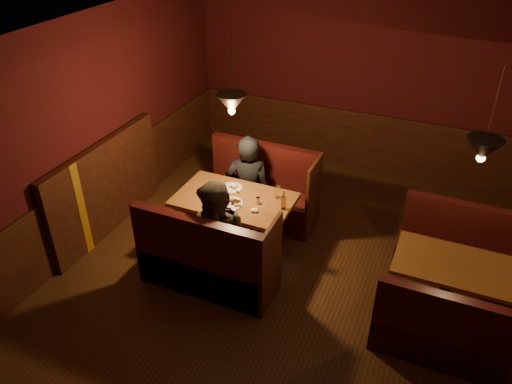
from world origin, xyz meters
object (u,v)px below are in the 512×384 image
at_px(second_bench_far, 454,253).
at_px(second_table, 449,276).
at_px(diner_b, 217,224).
at_px(main_table, 235,210).
at_px(second_bench_near, 441,336).
at_px(main_bench_far, 262,195).
at_px(diner_a, 248,170).
at_px(main_bench_near, 207,265).

bearing_deg(second_bench_far, second_table, -92.20).
relative_size(second_table, second_bench_far, 0.90).
bearing_deg(diner_b, main_table, 104.83).
relative_size(second_bench_near, diner_b, 0.78).
bearing_deg(main_bench_far, diner_a, -115.17).
distance_m(second_table, second_bench_near, 0.75).
height_order(second_table, diner_a, diner_a).
relative_size(main_bench_near, second_bench_far, 1.22).
relative_size(main_bench_near, diner_a, 0.94).
distance_m(main_bench_far, diner_b, 1.58).
distance_m(main_bench_near, diner_b, 0.54).
bearing_deg(diner_a, main_table, 83.02).
height_order(second_table, second_bench_far, second_bench_far).
relative_size(main_table, main_bench_far, 0.91).
distance_m(main_bench_near, diner_a, 1.52).
distance_m(second_bench_far, diner_a, 2.80).
relative_size(main_table, diner_a, 0.86).
xyz_separation_m(second_bench_far, diner_a, (-2.75, -0.04, 0.55)).
relative_size(second_bench_far, diner_a, 0.78).
bearing_deg(main_bench_far, main_bench_near, -90.00).
bearing_deg(main_bench_far, diner_b, -87.35).
xyz_separation_m(second_bench_near, diner_b, (-2.57, 0.15, 0.55)).
height_order(main_table, second_table, main_table).
distance_m(main_table, diner_a, 0.65).
relative_size(main_bench_far, second_bench_near, 1.22).
distance_m(main_bench_far, diner_a, 0.57).
xyz_separation_m(main_bench_far, second_table, (2.61, -0.92, 0.15)).
height_order(main_bench_near, second_bench_near, main_bench_near).
bearing_deg(main_bench_far, second_bench_near, -31.86).
bearing_deg(second_table, main_table, 178.13).
bearing_deg(main_table, main_bench_near, -88.81).
distance_m(second_bench_near, diner_b, 2.63).
bearing_deg(main_bench_near, main_bench_far, 90.00).
distance_m(main_table, main_bench_far, 0.87).
distance_m(main_bench_far, main_bench_near, 1.67).
bearing_deg(main_table, second_table, -1.87).
bearing_deg(second_bench_far, main_bench_near, -150.90).
relative_size(second_bench_far, diner_b, 0.78).
relative_size(main_bench_near, second_table, 1.34).
bearing_deg(main_bench_near, diner_a, 94.45).
bearing_deg(diner_a, main_bench_far, -131.12).
xyz_separation_m(main_bench_near, diner_b, (0.07, 0.18, 0.50)).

